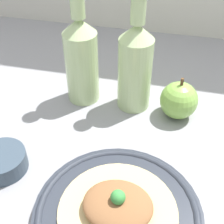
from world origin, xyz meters
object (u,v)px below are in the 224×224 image
Objects in this scene: cider_bottle_left at (81,58)px; dipping_bowl at (2,162)px; plate at (118,214)px; plated_food at (118,207)px; cider_bottle_right at (135,64)px; apple at (179,100)px.

cider_bottle_left reaches higher than dipping_bowl.
plate is at bearing -13.29° from dipping_bowl.
plated_food is 2.11× the size of dipping_bowl.
cider_bottle_right is 32.69cm from dipping_bowl.
dipping_bowl is (-30.23, -22.54, -2.29)cm from apple.
plated_food is 1.95× the size of apple.
cider_bottle_left is at bearing 71.29° from dipping_bowl.
apple reaches higher than plate.
cider_bottle_right is at bearing 50.29° from dipping_bowl.
cider_bottle_left is 3.00× the size of dipping_bowl.
plate is 23.43cm from dipping_bowl.
plated_food is 0.70× the size of cider_bottle_right.
cider_bottle_right reaches higher than plate.
plate is 29.03cm from apple.
dipping_bowl is at bearing 166.71° from plate.
plate is at bearing -63.73° from cider_bottle_left.
dipping_bowl is (-22.79, 5.39, -1.49)cm from plated_food.
plated_food is at bearing -84.79° from cider_bottle_right.
plate is 1.43× the size of plated_food.
cider_bottle_right is at bearing 95.21° from plate.
cider_bottle_left is (-14.60, 29.58, 9.48)cm from plate.
cider_bottle_left is 11.90cm from cider_bottle_right.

